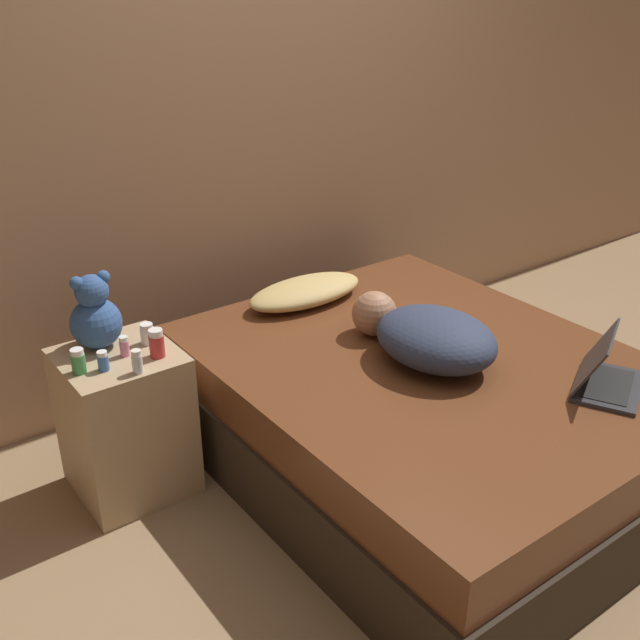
# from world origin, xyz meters

# --- Properties ---
(ground_plane) EXTENTS (12.00, 12.00, 0.00)m
(ground_plane) POSITION_xyz_m (0.00, 0.00, 0.00)
(ground_plane) COLOR #937551
(wall_back) EXTENTS (8.00, 0.06, 2.60)m
(wall_back) POSITION_xyz_m (0.00, 1.19, 1.30)
(wall_back) COLOR tan
(wall_back) RESTS_ON ground_plane
(bed) EXTENTS (1.47, 1.83, 0.50)m
(bed) POSITION_xyz_m (0.00, 0.00, 0.25)
(bed) COLOR #2D2319
(bed) RESTS_ON ground_plane
(nightstand) EXTENTS (0.42, 0.42, 0.59)m
(nightstand) POSITION_xyz_m (-1.01, 0.60, 0.29)
(nightstand) COLOR tan
(nightstand) RESTS_ON ground_plane
(pillow) EXTENTS (0.57, 0.27, 0.10)m
(pillow) POSITION_xyz_m (-0.07, 0.72, 0.55)
(pillow) COLOR tan
(pillow) RESTS_ON bed
(person_lying) EXTENTS (0.44, 0.68, 0.20)m
(person_lying) POSITION_xyz_m (-0.00, 0.01, 0.60)
(person_lying) COLOR #2D3851
(person_lying) RESTS_ON bed
(laptop) EXTENTS (0.39, 0.34, 0.21)m
(laptop) POSITION_xyz_m (0.35, -0.52, 0.55)
(laptop) COLOR #333338
(laptop) RESTS_ON bed
(teddy_bear) EXTENTS (0.19, 0.19, 0.29)m
(teddy_bear) POSITION_xyz_m (-1.03, 0.70, 0.72)
(teddy_bear) COLOR #335693
(teddy_bear) RESTS_ON nightstand
(bottle_pink) EXTENTS (0.03, 0.03, 0.08)m
(bottle_pink) POSITION_xyz_m (-0.98, 0.57, 0.63)
(bottle_pink) COLOR pink
(bottle_pink) RESTS_ON nightstand
(bottle_clear) EXTENTS (0.04, 0.04, 0.09)m
(bottle_clear) POSITION_xyz_m (-1.00, 0.43, 0.63)
(bottle_clear) COLOR silver
(bottle_clear) RESTS_ON nightstand
(bottle_green) EXTENTS (0.05, 0.05, 0.09)m
(bottle_green) POSITION_xyz_m (-1.16, 0.55, 0.63)
(bottle_green) COLOR #3D8E4C
(bottle_green) RESTS_ON nightstand
(bottle_red) EXTENTS (0.06, 0.06, 0.11)m
(bottle_red) POSITION_xyz_m (-0.89, 0.50, 0.64)
(bottle_red) COLOR #B72D2D
(bottle_red) RESTS_ON nightstand
(bottle_blue) EXTENTS (0.04, 0.04, 0.07)m
(bottle_blue) POSITION_xyz_m (-1.09, 0.52, 0.62)
(bottle_blue) COLOR #3866B2
(bottle_blue) RESTS_ON nightstand
(bottle_white) EXTENTS (0.05, 0.05, 0.08)m
(bottle_white) POSITION_xyz_m (-0.88, 0.61, 0.63)
(bottle_white) COLOR white
(bottle_white) RESTS_ON nightstand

